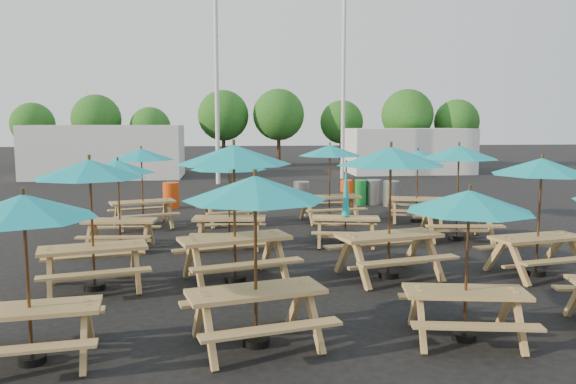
{
  "coord_description": "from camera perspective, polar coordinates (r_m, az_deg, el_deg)",
  "views": [
    {
      "loc": [
        -1.61,
        -13.04,
        2.89
      ],
      "look_at": [
        0.0,
        1.5,
        1.1
      ],
      "focal_mm": 35.0,
      "sensor_mm": 36.0,
      "label": 1
    }
  ],
  "objects": [
    {
      "name": "picnic_unit_9",
      "position": [
        10.55,
        10.39,
        2.71
      ],
      "size": [
        2.46,
        2.46,
        2.49
      ],
      "rotation": [
        0.0,
        0.0,
        0.24
      ],
      "color": "#AD894C",
      "rests_on": "ground"
    },
    {
      "name": "tree_0",
      "position": [
        40.27,
        -24.5,
        6.27
      ],
      "size": [
        2.8,
        2.8,
        4.24
      ],
      "color": "#382314",
      "rests_on": "ground"
    },
    {
      "name": "picnic_unit_15",
      "position": [
        16.82,
        13.04,
        3.17
      ],
      "size": [
        2.13,
        2.13,
        2.14
      ],
      "rotation": [
        0.0,
        0.0,
        -0.25
      ],
      "color": "#AD894C",
      "rests_on": "ground"
    },
    {
      "name": "picnic_unit_13",
      "position": [
        11.55,
        24.34,
        1.64
      ],
      "size": [
        2.2,
        2.2,
        2.27
      ],
      "rotation": [
        0.0,
        0.0,
        0.2
      ],
      "color": "#AD894C",
      "rests_on": "ground"
    },
    {
      "name": "picnic_unit_10",
      "position": [
        13.4,
        5.88,
        -1.89
      ],
      "size": [
        1.82,
        1.65,
        2.03
      ],
      "rotation": [
        0.0,
        0.0,
        -0.19
      ],
      "color": "#AD894C",
      "rests_on": "ground"
    },
    {
      "name": "waste_bin_1",
      "position": [
        19.49,
        1.36,
        -0.24
      ],
      "size": [
        0.55,
        0.55,
        0.89
      ],
      "primitive_type": "cylinder",
      "color": "gray",
      "rests_on": "ground"
    },
    {
      "name": "waste_bin_2",
      "position": [
        20.11,
        6.12,
        -0.05
      ],
      "size": [
        0.55,
        0.55,
        0.89
      ],
      "primitive_type": "cylinder",
      "color": "#E0440D",
      "rests_on": "ground"
    },
    {
      "name": "picnic_unit_14",
      "position": [
        14.46,
        16.96,
        3.25
      ],
      "size": [
        2.14,
        2.14,
        2.37
      ],
      "rotation": [
        0.0,
        0.0,
        -0.1
      ],
      "color": "#AD894C",
      "rests_on": "ground"
    },
    {
      "name": "event_tent_1",
      "position": [
        33.79,
        12.02,
        4.13
      ],
      "size": [
        7.0,
        4.0,
        2.6
      ],
      "primitive_type": "cube",
      "color": "silver",
      "rests_on": "ground"
    },
    {
      "name": "waste_bin_4",
      "position": [
        20.02,
        10.44,
        -0.16
      ],
      "size": [
        0.55,
        0.55,
        0.89
      ],
      "primitive_type": "cylinder",
      "color": "gray",
      "rests_on": "ground"
    },
    {
      "name": "mast_1",
      "position": [
        29.84,
        5.68,
        12.93
      ],
      "size": [
        0.2,
        0.2,
        12.0
      ],
      "primitive_type": "cylinder",
      "color": "silver",
      "rests_on": "ground"
    },
    {
      "name": "tree_7",
      "position": [
        39.06,
        16.76,
        6.84
      ],
      "size": [
        2.95,
        2.95,
        4.48
      ],
      "color": "#382314",
      "rests_on": "ground"
    },
    {
      "name": "waste_bin_0",
      "position": [
        19.61,
        -11.79,
        -0.34
      ],
      "size": [
        0.55,
        0.55,
        0.89
      ],
      "primitive_type": "cylinder",
      "color": "#E0440D",
      "rests_on": "ground"
    },
    {
      "name": "tree_4",
      "position": [
        37.47,
        -0.95,
        7.85
      ],
      "size": [
        3.41,
        3.41,
        5.17
      ],
      "color": "#382314",
      "rests_on": "ground"
    },
    {
      "name": "tree_2",
      "position": [
        37.01,
        -13.82,
        6.37
      ],
      "size": [
        2.59,
        2.59,
        3.93
      ],
      "color": "#382314",
      "rests_on": "ground"
    },
    {
      "name": "tree_6",
      "position": [
        37.84,
        12.03,
        7.65
      ],
      "size": [
        3.38,
        3.38,
        5.13
      ],
      "color": "#382314",
      "rests_on": "ground"
    },
    {
      "name": "picnic_unit_7",
      "position": [
        16.15,
        -5.85,
        3.42
      ],
      "size": [
        2.22,
        2.22,
        2.22
      ],
      "rotation": [
        0.0,
        0.0,
        0.25
      ],
      "color": "#AD894C",
      "rests_on": "ground"
    },
    {
      "name": "event_tent_0",
      "position": [
        31.73,
        -17.97,
        3.95
      ],
      "size": [
        8.0,
        4.0,
        2.8
      ],
      "primitive_type": "cube",
      "color": "silver",
      "rests_on": "ground"
    },
    {
      "name": "picnic_unit_11",
      "position": [
        16.5,
        4.28,
        3.7
      ],
      "size": [
        2.14,
        2.14,
        2.28
      ],
      "rotation": [
        0.0,
        0.0,
        0.16
      ],
      "color": "#AD894C",
      "rests_on": "ground"
    },
    {
      "name": "tree_1",
      "position": [
        37.83,
        -18.88,
        7.01
      ],
      "size": [
        3.11,
        3.11,
        4.72
      ],
      "color": "#382314",
      "rests_on": "ground"
    },
    {
      "name": "picnic_unit_8",
      "position": [
        7.72,
        17.9,
        -1.86
      ],
      "size": [
        1.94,
        1.94,
        2.05
      ],
      "rotation": [
        0.0,
        0.0,
        -0.17
      ],
      "color": "#AD894C",
      "rests_on": "ground"
    },
    {
      "name": "tree_5",
      "position": [
        38.52,
        5.46,
        7.08
      ],
      "size": [
        2.94,
        2.94,
        4.45
      ],
      "color": "#382314",
      "rests_on": "ground"
    },
    {
      "name": "tree_3",
      "position": [
        37.76,
        -6.59,
        7.72
      ],
      "size": [
        3.36,
        3.36,
        5.09
      ],
      "color": "#382314",
      "rests_on": "ground"
    },
    {
      "name": "mast_0",
      "position": [
        27.22,
        -7.3,
        13.49
      ],
      "size": [
        0.2,
        0.2,
        12.0
      ],
      "primitive_type": "cylinder",
      "color": "silver",
      "rests_on": "ground"
    },
    {
      "name": "picnic_unit_4",
      "position": [
        7.15,
        -3.36,
        -0.77
      ],
      "size": [
        2.25,
        2.25,
        2.26
      ],
      "rotation": [
        0.0,
        0.0,
        0.24
      ],
      "color": "#AD894C",
      "rests_on": "ground"
    },
    {
      "name": "picnic_unit_0",
      "position": [
        7.3,
        -25.23,
        -2.41
      ],
      "size": [
        1.93,
        1.93,
        2.09
      ],
      "rotation": [
        0.0,
        0.0,
        0.14
      ],
      "color": "#AD894C",
      "rests_on": "ground"
    },
    {
      "name": "ground",
      "position": [
        13.46,
        0.71,
        -5.43
      ],
      "size": [
        120.0,
        120.0,
        0.0
      ],
      "primitive_type": "plane",
      "color": "black",
      "rests_on": "ground"
    },
    {
      "name": "waste_bin_3",
      "position": [
        20.16,
        7.19,
        -0.05
      ],
      "size": [
        0.55,
        0.55,
        0.89
      ],
      "primitive_type": "cylinder",
      "color": "green",
      "rests_on": "ground"
    },
    {
      "name": "picnic_unit_6",
      "position": [
        13.05,
        -6.04,
        2.3
      ],
      "size": [
        1.91,
        1.91,
        2.15
      ],
      "rotation": [
        0.0,
        0.0,
        -0.09
      ],
      "color": "#AD894C",
      "rests_on": "ground"
    },
    {
      "name": "picnic_unit_2",
      "position": [
        13.33,
        -16.89,
        1.89
      ],
      "size": [
        1.82,
        1.82,
        2.08
      ],
      "rotation": [
        0.0,
        0.0,
        -0.07
      ],
      "color": "#AD894C",
      "rests_on": "ground"
    },
    {
      "name": "picnic_unit_5",
      "position": [
        10.09,
        -5.52,
        2.84
      ],
      "size": [
        2.59,
        2.59,
        2.54
      ],
      "rotation": [
        0.0,
        0.0,
        0.29
      ],
      "color": "#AD894C",
      "rests_on": "ground"
    },
    {
      "name": "picnic_unit_1",
      "position": [
        10.18,
        -19.47,
        1.39
      ],
      "size": [
        2.3,
        2.3,
        2.31
      ],
      "rotation": [
        0.0,
        0.0,
        0.25
      ],
      "color": "#AD894C",
      "rests_on": "ground"
    },
    {
      "name": "picnic_unit_3",
      "position": [
        16.02,
        -14.66,
        3.2
      ],
      "size": [
        2.31,
        2.31,
        2.22
      ],
      "rotation": [
        0.0,
        0.0,
        0.33
      ],
      "color": "#AD894C",
      "rests_on": "ground"
    },
    {
      "name": "waste_bin_5",
      "position": [
        20.32,
        8.67,
        -0.02
      ],
      "size": [
        0.55,
        0.55,
        0.89
      ],
      "primitive_type": "cylinder",
      "color": "gray",
      "rests_on": "ground"
    }
  ]
}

